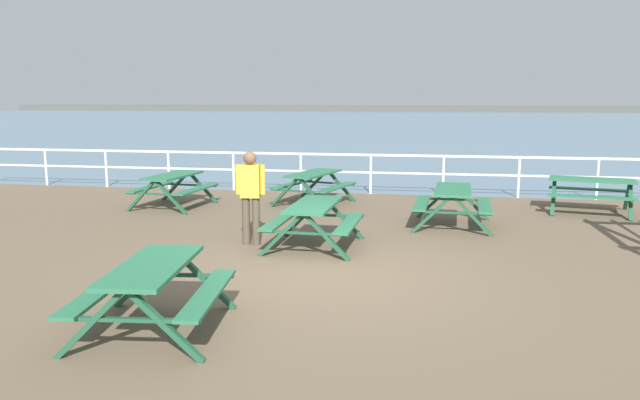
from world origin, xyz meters
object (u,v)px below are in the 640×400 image
Objects in this scene: picnic_table_near_left at (173,183)px; picnic_table_far_left at (314,214)px; picnic_table_far_right at (153,281)px; picnic_table_corner at (314,180)px; picnic_table_near_right at (453,198)px; picnic_table_seaward at (591,187)px; visitor at (251,192)px.

picnic_table_far_left is (4.00, -3.32, 0.00)m from picnic_table_near_left.
picnic_table_near_left is at bearing 15.42° from picnic_table_far_right.
picnic_table_near_right is at bearing -106.44° from picnic_table_corner.
picnic_table_near_right is 3.73m from picnic_table_seaward.
visitor is at bearing 124.76° from picnic_table_near_right.
visitor reaches higher than picnic_table_far_left.
picnic_table_far_right is 10.69m from picnic_table_seaward.
picnic_table_far_right is at bearing 167.87° from picnic_table_far_left.
picnic_table_seaward is 1.25× the size of visitor.
picnic_table_seaward is (3.13, 2.02, 0.00)m from picnic_table_near_right.
picnic_table_seaward is at bearing -74.24° from picnic_table_corner.
picnic_table_corner is at bearing 12.83° from picnic_table_far_left.
picnic_table_corner is (0.29, 8.43, 0.00)m from picnic_table_far_right.
visitor reaches higher than picnic_table_near_right.
picnic_table_near_left and picnic_table_far_left have the same top height.
picnic_table_seaward is (6.65, 8.37, 0.00)m from picnic_table_far_right.
picnic_table_corner is at bearing -7.94° from picnic_table_far_right.
picnic_table_near_right and picnic_table_far_left have the same top height.
picnic_table_far_left is 0.96× the size of picnic_table_far_right.
picnic_table_near_left is 0.91× the size of picnic_table_corner.
picnic_table_far_left is at bearing -94.40° from visitor.
picnic_table_near_left and picnic_table_corner have the same top height.
picnic_table_near_right is 7.26m from picnic_table_far_right.
picnic_table_near_left is 1.04× the size of picnic_table_near_right.
picnic_table_near_right is at bearing -135.39° from picnic_table_seaward.
picnic_table_near_right and picnic_table_corner have the same top height.
picnic_table_near_right and picnic_table_far_right have the same top height.
picnic_table_seaward is (9.58, 0.90, 0.00)m from picnic_table_near_left.
visitor is (-0.06, 4.14, 0.36)m from picnic_table_far_right.
picnic_table_far_right is 0.91× the size of picnic_table_corner.
picnic_table_far_left is 7.00m from picnic_table_seaward.
picnic_table_corner is at bearing -168.78° from picnic_table_seaward.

